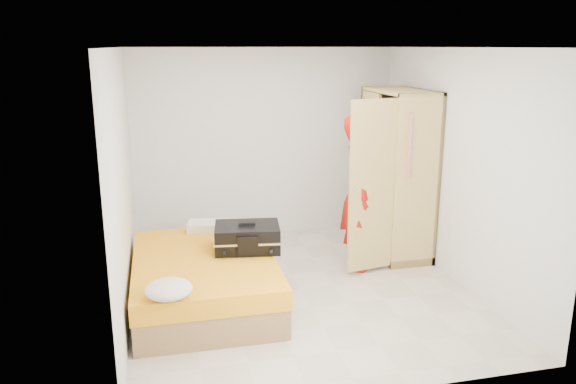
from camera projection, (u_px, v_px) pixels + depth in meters
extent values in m
plane|color=beige|center=(300.00, 289.00, 6.21)|extent=(4.00, 4.00, 0.00)
plane|color=white|center=(301.00, 47.00, 5.56)|extent=(4.00, 4.00, 0.00)
cube|color=white|center=(265.00, 144.00, 7.77)|extent=(3.60, 0.02, 2.60)
cube|color=white|center=(370.00, 236.00, 4.00)|extent=(3.60, 0.02, 2.60)
cube|color=white|center=(123.00, 185.00, 5.49)|extent=(0.02, 4.00, 2.60)
cube|color=white|center=(456.00, 167.00, 6.28)|extent=(0.02, 4.00, 2.60)
cube|color=#A07B49|center=(205.00, 288.00, 5.88)|extent=(1.40, 2.00, 0.30)
cube|color=yellow|center=(204.00, 266.00, 5.82)|extent=(1.42, 2.02, 0.20)
cube|color=tan|center=(417.00, 172.00, 7.19)|extent=(0.04, 1.20, 2.10)
cube|color=tan|center=(417.00, 184.00, 6.58)|extent=(0.58, 0.04, 2.10)
cube|color=tan|center=(380.00, 164.00, 7.67)|extent=(0.58, 0.04, 2.10)
cube|color=tan|center=(401.00, 91.00, 6.87)|extent=(0.58, 1.20, 0.04)
cube|color=tan|center=(393.00, 247.00, 7.38)|extent=(0.58, 1.20, 0.10)
cube|color=tan|center=(368.00, 169.00, 7.35)|extent=(0.04, 0.59, 2.00)
cube|color=tan|center=(372.00, 187.00, 6.42)|extent=(0.59, 0.15, 2.00)
cylinder|color=#B2B2B7|center=(401.00, 104.00, 6.91)|extent=(0.02, 1.10, 0.02)
imported|color=red|center=(360.00, 192.00, 6.66)|extent=(0.68, 0.80, 1.87)
cube|color=black|center=(247.00, 237.00, 5.99)|extent=(0.74, 0.57, 0.27)
cube|color=black|center=(247.00, 224.00, 5.95)|extent=(0.18, 0.07, 0.03)
ellipsoid|color=white|center=(169.00, 289.00, 4.85)|extent=(0.41, 0.41, 0.16)
cube|color=white|center=(213.00, 226.00, 6.62)|extent=(0.62, 0.40, 0.10)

